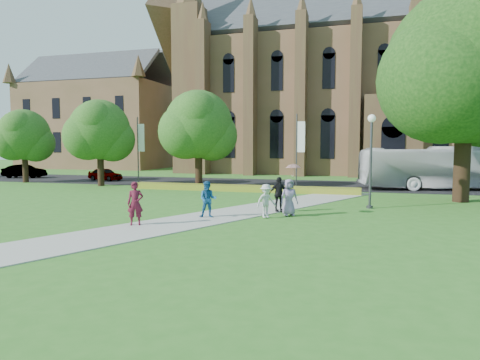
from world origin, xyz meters
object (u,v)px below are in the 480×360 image
(streetlamp, at_px, (371,150))
(tour_coach, at_px, (439,168))
(car_0, at_px, (105,174))
(pedestrian_0, at_px, (135,203))
(large_tree, at_px, (466,66))
(car_1, at_px, (24,171))

(streetlamp, distance_m, tour_coach, 13.42)
(car_0, xyz_separation_m, pedestrian_0, (15.45, -20.82, 0.34))
(large_tree, relative_size, tour_coach, 1.07)
(tour_coach, distance_m, pedestrian_0, 25.67)
(streetlamp, bearing_deg, car_0, 153.91)
(streetlamp, height_order, car_0, streetlamp)
(car_0, xyz_separation_m, car_1, (-10.46, 0.57, 0.09))
(car_1, relative_size, pedestrian_0, 2.30)
(car_1, xyz_separation_m, pedestrian_0, (25.91, -21.39, 0.25))
(large_tree, distance_m, car_1, 42.88)
(car_0, bearing_deg, car_1, 99.26)
(car_1, bearing_deg, streetlamp, -125.43)
(streetlamp, relative_size, car_1, 1.20)
(car_0, height_order, pedestrian_0, pedestrian_0)
(streetlamp, relative_size, large_tree, 0.40)
(large_tree, bearing_deg, streetlamp, -140.71)
(streetlamp, height_order, tour_coach, streetlamp)
(large_tree, xyz_separation_m, car_1, (-41.33, 8.49, -7.62))
(car_0, bearing_deg, pedestrian_0, -131.07)
(tour_coach, distance_m, car_0, 30.76)
(streetlamp, distance_m, pedestrian_0, 13.20)
(large_tree, distance_m, pedestrian_0, 21.41)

